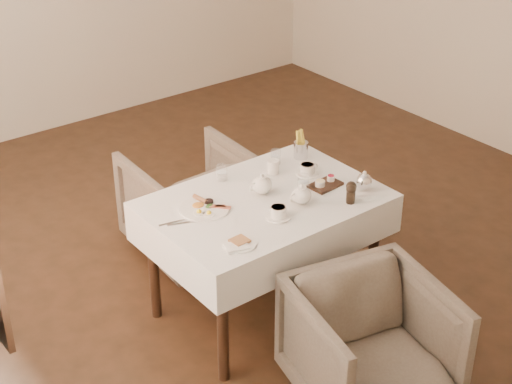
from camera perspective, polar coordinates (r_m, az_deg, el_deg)
The scene contains 20 objects.
table at distance 4.38m, azimuth 0.64°, elevation -1.83°, with size 1.28×0.88×0.75m.
armchair_near at distance 4.00m, azimuth 8.36°, elevation -11.02°, with size 0.71×0.73×0.67m, color brown.
armchair_far at distance 5.12m, azimuth -4.63°, elevation -0.80°, with size 0.75×0.77×0.70m, color brown.
breakfast_plate at distance 4.23m, azimuth -3.79°, elevation -1.16°, with size 0.27×0.27×0.03m.
side_plate at distance 3.91m, azimuth -1.28°, elevation -3.82°, with size 0.18×0.17×0.02m.
teapot_centre at distance 4.35m, azimuth 0.42°, elevation 0.62°, with size 0.16×0.12×0.13m, color white, non-canonical shape.
teapot_front at distance 4.26m, azimuth 3.33°, elevation -0.14°, with size 0.15×0.12×0.12m, color white, non-canonical shape.
creamer at distance 4.58m, azimuth 1.25°, elevation 1.87°, with size 0.07×0.07×0.08m, color white.
teacup_near at distance 4.14m, azimuth 1.63°, elevation -1.51°, with size 0.13×0.13×0.07m.
teacup_far at distance 4.58m, azimuth 3.75°, elevation 1.63°, with size 0.13×0.13×0.07m.
glass_left at distance 4.51m, azimuth -2.51°, elevation 1.41°, with size 0.06×0.06×0.09m, color silver.
glass_mid at distance 4.40m, azimuth 3.46°, elevation 0.70°, with size 0.07×0.07×0.09m, color silver.
glass_right at distance 4.69m, azimuth 1.46°, elevation 2.58°, with size 0.06×0.06×0.09m, color silver.
condiment_board at distance 4.46m, azimuth 5.04°, elevation 0.59°, with size 0.19×0.14×0.05m.
pepper_mill_left at distance 4.29m, azimuth 6.91°, elevation -0.12°, with size 0.06×0.06×0.11m, color black, non-canonical shape.
pepper_mill_right at distance 4.31m, azimuth 6.92°, elevation 0.05°, with size 0.06×0.06×0.12m, color black, non-canonical shape.
silver_pot at distance 4.43m, azimuth 7.86°, elevation 0.85°, with size 0.11×0.09×0.12m, color white, non-canonical shape.
fries_cup at distance 4.75m, azimuth 3.29°, elevation 3.40°, with size 0.09×0.09×0.19m.
cutlery_fork at distance 4.13m, azimuth -5.83°, elevation -2.17°, with size 0.02×0.19×0.00m, color silver.
cutlery_knife at distance 4.12m, azimuth -5.08°, elevation -2.23°, with size 0.02×0.21×0.00m, color silver.
Camera 1 is at (-3.02, -3.67, 2.88)m, focal length 55.00 mm.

